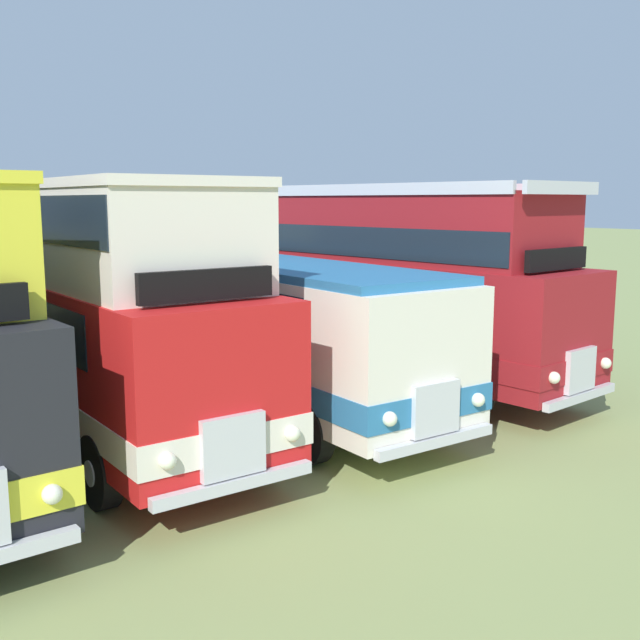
# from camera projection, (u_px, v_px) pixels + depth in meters

# --- Properties ---
(ground_plane) EXTENTS (200.00, 200.00, 0.00)m
(ground_plane) POSITION_uv_depth(u_px,v_px,m) (96.00, 431.00, 13.67)
(ground_plane) COLOR #8C9956
(bus_third_in_row) EXTENTS (2.84, 10.51, 4.49)m
(bus_third_in_row) POSITION_uv_depth(u_px,v_px,m) (86.00, 296.00, 13.44)
(bus_third_in_row) COLOR red
(bus_third_in_row) RESTS_ON ground
(bus_fourth_in_row) EXTENTS (3.09, 11.71, 2.99)m
(bus_fourth_in_row) POSITION_uv_depth(u_px,v_px,m) (244.00, 316.00, 15.72)
(bus_fourth_in_row) COLOR silver
(bus_fourth_in_row) RESTS_ON ground
(bus_fifth_in_row) EXTENTS (3.13, 10.21, 4.52)m
(bus_fifth_in_row) POSITION_uv_depth(u_px,v_px,m) (380.00, 280.00, 17.27)
(bus_fifth_in_row) COLOR maroon
(bus_fifth_in_row) RESTS_ON ground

